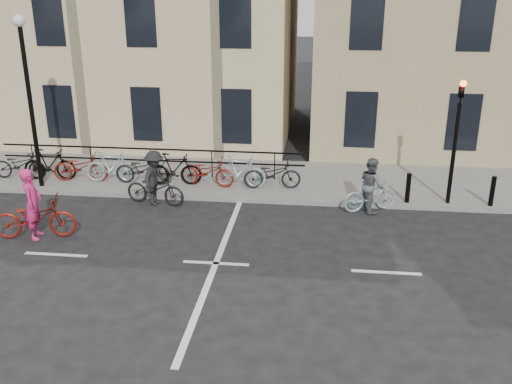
# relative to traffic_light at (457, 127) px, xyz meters

# --- Properties ---
(ground) EXTENTS (120.00, 120.00, 0.00)m
(ground) POSITION_rel_traffic_light_xyz_m (-6.20, -4.34, -2.45)
(ground) COLOR black
(ground) RESTS_ON ground
(sidewalk) EXTENTS (46.00, 4.00, 0.15)m
(sidewalk) POSITION_rel_traffic_light_xyz_m (-10.20, 1.66, -2.38)
(sidewalk) COLOR slate
(sidewalk) RESTS_ON ground
(building_west) EXTENTS (20.00, 10.00, 10.00)m
(building_west) POSITION_rel_traffic_light_xyz_m (-15.20, 8.66, 2.70)
(building_west) COLOR #CAB888
(building_west) RESTS_ON sidewalk
(traffic_light) EXTENTS (0.18, 0.30, 3.90)m
(traffic_light) POSITION_rel_traffic_light_xyz_m (0.00, 0.00, 0.00)
(traffic_light) COLOR black
(traffic_light) RESTS_ON sidewalk
(lamp_post) EXTENTS (0.36, 0.36, 5.28)m
(lamp_post) POSITION_rel_traffic_light_xyz_m (-12.70, 0.06, 1.04)
(lamp_post) COLOR black
(lamp_post) RESTS_ON sidewalk
(bollard_east) EXTENTS (0.14, 0.14, 0.90)m
(bollard_east) POSITION_rel_traffic_light_xyz_m (-1.20, -0.09, -1.85)
(bollard_east) COLOR black
(bollard_east) RESTS_ON sidewalk
(bollard_west) EXTENTS (0.14, 0.14, 0.90)m
(bollard_west) POSITION_rel_traffic_light_xyz_m (1.20, -0.09, -1.85)
(bollard_west) COLOR black
(bollard_west) RESTS_ON sidewalk
(parked_bikes) EXTENTS (10.40, 1.23, 1.05)m
(parked_bikes) POSITION_rel_traffic_light_xyz_m (-9.50, 0.70, -1.81)
(parked_bikes) COLOR black
(parked_bikes) RESTS_ON sidewalk
(cyclist_pink) EXTENTS (2.22, 1.16, 1.88)m
(cyclist_pink) POSITION_rel_traffic_light_xyz_m (-11.15, -3.40, -1.80)
(cyclist_pink) COLOR maroon
(cyclist_pink) RESTS_ON ground
(cyclist_grey) EXTENTS (1.72, 1.10, 1.61)m
(cyclist_grey) POSITION_rel_traffic_light_xyz_m (-2.32, -0.54, -1.80)
(cyclist_grey) COLOR #93B6C0
(cyclist_grey) RESTS_ON ground
(cyclist_dark) EXTENTS (1.95, 1.17, 1.66)m
(cyclist_dark) POSITION_rel_traffic_light_xyz_m (-8.70, -0.71, -1.80)
(cyclist_dark) COLOR black
(cyclist_dark) RESTS_ON ground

